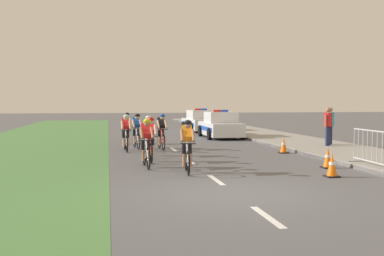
{
  "coord_description": "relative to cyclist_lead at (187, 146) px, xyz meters",
  "views": [
    {
      "loc": [
        -2.75,
        -9.98,
        2.02
      ],
      "look_at": [
        0.2,
        6.53,
        1.1
      ],
      "focal_mm": 44.07,
      "sensor_mm": 36.0,
      "label": 1
    }
  ],
  "objects": [
    {
      "name": "cyclist_seventh",
      "position": [
        0.03,
        6.84,
        0.0
      ],
      "size": [
        0.43,
        1.72,
        1.56
      ],
      "color": "black",
      "rests_on": "ground"
    },
    {
      "name": "cyclist_second",
      "position": [
        -1.06,
        1.33,
        0.0
      ],
      "size": [
        0.43,
        1.72,
        1.56
      ],
      "color": "black",
      "rests_on": "ground"
    },
    {
      "name": "police_car_second",
      "position": [
        4.07,
        18.74,
        -0.11
      ],
      "size": [
        2.14,
        4.47,
        1.59
      ],
      "color": "silver",
      "rests_on": "ground"
    },
    {
      "name": "grass_verge",
      "position": [
        -5.69,
        10.84,
        -0.78
      ],
      "size": [
        7.0,
        60.0,
        0.01
      ],
      "primitive_type": "cube",
      "color": "#4C7F42",
      "rests_on": "ground"
    },
    {
      "name": "spectator_closest",
      "position": [
        7.23,
        5.98,
        0.3
      ],
      "size": [
        0.46,
        0.39,
        1.68
      ],
      "color": "#23284C",
      "rests_on": "sidewalk_slab"
    },
    {
      "name": "cyclist_eighth",
      "position": [
        -1.33,
        9.85,
        0.0
      ],
      "size": [
        0.42,
        1.72,
        1.56
      ],
      "color": "black",
      "rests_on": "ground"
    },
    {
      "name": "lane_markings_centre",
      "position": [
        0.54,
        2.69,
        -0.78
      ],
      "size": [
        0.14,
        17.6,
        0.01
      ],
      "color": "white",
      "rests_on": "ground"
    },
    {
      "name": "police_car_nearest",
      "position": [
        4.07,
        12.86,
        -0.11
      ],
      "size": [
        2.04,
        4.42,
        1.59
      ],
      "color": "silver",
      "rests_on": "ground"
    },
    {
      "name": "cyclist_fourth",
      "position": [
        -0.72,
        4.49,
        0.0
      ],
      "size": [
        0.43,
        1.72,
        1.56
      ],
      "color": "black",
      "rests_on": "ground"
    },
    {
      "name": "sidewalk_slab",
      "position": [
        7.02,
        10.84,
        -0.73
      ],
      "size": [
        3.79,
        60.0,
        0.12
      ],
      "primitive_type": "cube",
      "color": "gray",
      "rests_on": "ground"
    },
    {
      "name": "traffic_cone_mid",
      "position": [
        4.42,
        0.26,
        -0.48
      ],
      "size": [
        0.36,
        0.36,
        0.64
      ],
      "color": "black",
      "rests_on": "ground"
    },
    {
      "name": "ground_plane",
      "position": [
        0.54,
        -3.16,
        -0.79
      ],
      "size": [
        160.0,
        160.0,
        0.0
      ],
      "primitive_type": "plane",
      "color": "#56565B"
    },
    {
      "name": "traffic_cone_far",
      "position": [
        4.65,
        4.53,
        -0.48
      ],
      "size": [
        0.36,
        0.36,
        0.64
      ],
      "color": "black",
      "rests_on": "ground"
    },
    {
      "name": "crowd_barrier_front",
      "position": [
        5.53,
        -0.35,
        -0.14
      ],
      "size": [
        0.61,
        2.32,
        1.07
      ],
      "color": "#B7BABF",
      "rests_on": "sidewalk_slab"
    },
    {
      "name": "kerb_edge",
      "position": [
        5.2,
        10.84,
        -0.72
      ],
      "size": [
        0.16,
        60.0,
        0.13
      ],
      "primitive_type": "cube",
      "color": "#9E9E99",
      "rests_on": "ground"
    },
    {
      "name": "cyclist_fifth",
      "position": [
        -1.5,
        6.34,
        0.0
      ],
      "size": [
        0.43,
        1.72,
        1.56
      ],
      "color": "black",
      "rests_on": "ground"
    },
    {
      "name": "spectator_middle",
      "position": [
        7.6,
        6.51,
        0.3
      ],
      "size": [
        0.46,
        0.4,
        1.68
      ],
      "color": "#23284C",
      "rests_on": "sidewalk_slab"
    },
    {
      "name": "cyclist_third",
      "position": [
        -0.81,
        2.73,
        0.0
      ],
      "size": [
        0.42,
        1.72,
        1.56
      ],
      "color": "black",
      "rests_on": "ground"
    },
    {
      "name": "cyclist_lead",
      "position": [
        0.0,
        0.0,
        0.0
      ],
      "size": [
        0.45,
        1.72,
        1.56
      ],
      "color": "black",
      "rests_on": "ground"
    },
    {
      "name": "cyclist_sixth",
      "position": [
        -0.99,
        7.5,
        0.0
      ],
      "size": [
        0.45,
        1.72,
        1.56
      ],
      "color": "black",
      "rests_on": "ground"
    },
    {
      "name": "traffic_cone_near",
      "position": [
        3.73,
        -1.38,
        -0.48
      ],
      "size": [
        0.36,
        0.36,
        0.64
      ],
      "color": "black",
      "rests_on": "ground"
    }
  ]
}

